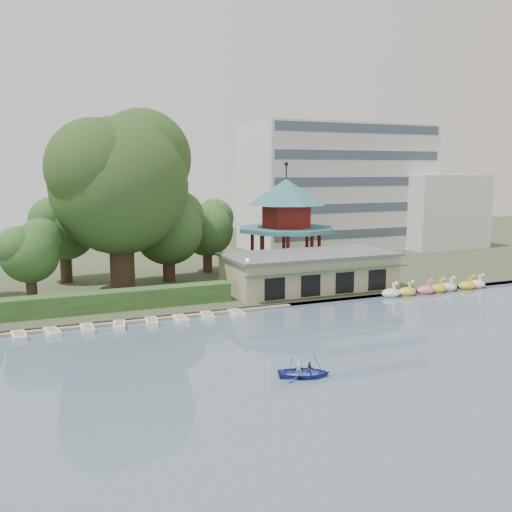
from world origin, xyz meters
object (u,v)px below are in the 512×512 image
boathouse (310,271)px  pavilion (286,216)px  big_tree (121,177)px  dock (111,323)px  rowboat_with_passengers (304,369)px

boathouse → pavilion: 11.43m
pavilion → big_tree: size_ratio=0.70×
boathouse → pavilion: bearing=78.7°
dock → boathouse: 22.62m
dock → boathouse: bearing=12.2°
boathouse → pavilion: pavilion is taller
pavilion → rowboat_with_passengers: (-14.54, -32.62, -6.99)m
boathouse → big_tree: bearing=161.6°
big_tree → rowboat_with_passengers: 31.86m
rowboat_with_passengers → dock: bearing=118.0°
pavilion → boathouse: bearing=-101.3°
dock → big_tree: (3.19, 11.03, 12.36)m
dock → rowboat_with_passengers: rowboat_with_passengers is taller
pavilion → big_tree: 21.73m
dock → boathouse: (22.00, 4.77, 2.25)m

